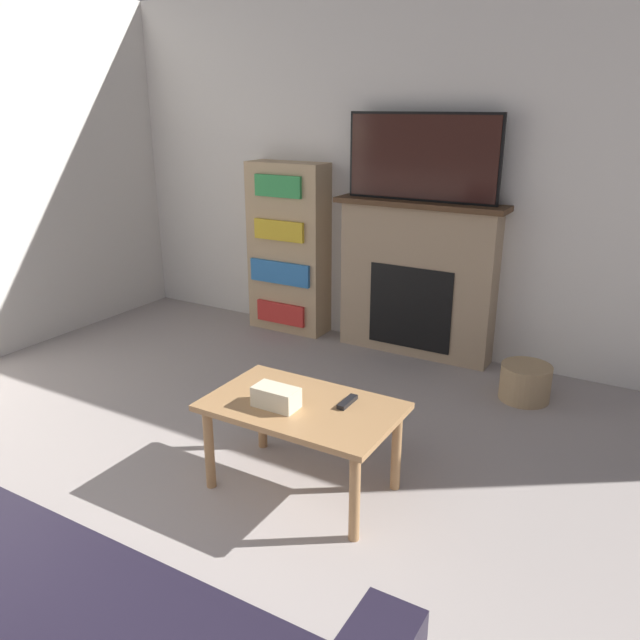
{
  "coord_description": "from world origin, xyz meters",
  "views": [
    {
      "loc": [
        1.53,
        -0.15,
        1.85
      ],
      "look_at": [
        -0.03,
        2.54,
        0.77
      ],
      "focal_mm": 35.0,
      "sensor_mm": 36.0,
      "label": 1
    }
  ],
  "objects": [
    {
      "name": "tv",
      "position": [
        -0.12,
        4.15,
        1.49
      ],
      "size": [
        1.14,
        0.03,
        0.62
      ],
      "color": "black",
      "rests_on": "fireplace"
    },
    {
      "name": "storage_basket",
      "position": [
        0.83,
        3.76,
        0.12
      ],
      "size": [
        0.33,
        0.33,
        0.24
      ],
      "color": "tan",
      "rests_on": "ground_plane"
    },
    {
      "name": "bookshelf",
      "position": [
        -1.26,
        4.14,
        0.71
      ],
      "size": [
        0.68,
        0.29,
        1.41
      ],
      "color": "tan",
      "rests_on": "ground_plane"
    },
    {
      "name": "tissue_box",
      "position": [
        -0.01,
        2.08,
        0.52
      ],
      "size": [
        0.22,
        0.12,
        0.1
      ],
      "color": "beige",
      "rests_on": "coffee_table"
    },
    {
      "name": "fireplace",
      "position": [
        -0.12,
        4.17,
        0.6
      ],
      "size": [
        1.29,
        0.28,
        1.19
      ],
      "color": "tan",
      "rests_on": "ground_plane"
    },
    {
      "name": "remote_control",
      "position": [
        0.28,
        2.28,
        0.48
      ],
      "size": [
        0.04,
        0.15,
        0.02
      ],
      "color": "black",
      "rests_on": "coffee_table"
    },
    {
      "name": "coffee_table",
      "position": [
        0.09,
        2.17,
        0.4
      ],
      "size": [
        0.94,
        0.58,
        0.47
      ],
      "color": "#A87A4C",
      "rests_on": "ground_plane"
    },
    {
      "name": "wall_back",
      "position": [
        0.0,
        4.31,
        1.35
      ],
      "size": [
        6.7,
        0.06,
        2.7
      ],
      "color": "silver",
      "rests_on": "ground_plane"
    }
  ]
}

